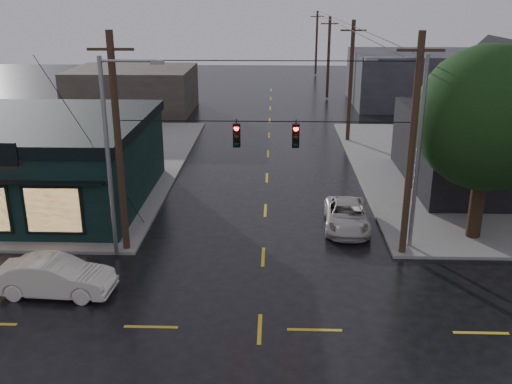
{
  "coord_description": "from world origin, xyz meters",
  "views": [
    {
      "loc": [
        0.45,
        -17.97,
        11.61
      ],
      "look_at": [
        -0.31,
        5.4,
        3.41
      ],
      "focal_mm": 40.0,
      "sensor_mm": 36.0,
      "label": 1
    }
  ],
  "objects_px": {
    "sedan_cream": "(55,277)",
    "utility_pole_nw": "(127,250)",
    "corner_tree": "(488,119)",
    "utility_pole_ne": "(402,254)",
    "suv_silver": "(347,216)"
  },
  "relations": [
    {
      "from": "sedan_cream",
      "to": "suv_silver",
      "type": "distance_m",
      "value": 14.59
    },
    {
      "from": "corner_tree",
      "to": "utility_pole_ne",
      "type": "height_order",
      "value": "corner_tree"
    },
    {
      "from": "corner_tree",
      "to": "utility_pole_nw",
      "type": "height_order",
      "value": "corner_tree"
    },
    {
      "from": "utility_pole_nw",
      "to": "suv_silver",
      "type": "distance_m",
      "value": 11.24
    },
    {
      "from": "sedan_cream",
      "to": "utility_pole_ne",
      "type": "bearing_deg",
      "value": -70.72
    },
    {
      "from": "utility_pole_nw",
      "to": "utility_pole_ne",
      "type": "distance_m",
      "value": 13.0
    },
    {
      "from": "utility_pole_nw",
      "to": "utility_pole_ne",
      "type": "height_order",
      "value": "same"
    },
    {
      "from": "corner_tree",
      "to": "suv_silver",
      "type": "xyz_separation_m",
      "value": [
        -6.12,
        1.18,
        -5.4
      ]
    },
    {
      "from": "corner_tree",
      "to": "suv_silver",
      "type": "bearing_deg",
      "value": 169.08
    },
    {
      "from": "sedan_cream",
      "to": "utility_pole_nw",
      "type": "bearing_deg",
      "value": -20.14
    },
    {
      "from": "utility_pole_ne",
      "to": "suv_silver",
      "type": "relative_size",
      "value": 2.09
    },
    {
      "from": "utility_pole_ne",
      "to": "utility_pole_nw",
      "type": "bearing_deg",
      "value": 180.0
    },
    {
      "from": "corner_tree",
      "to": "utility_pole_nw",
      "type": "bearing_deg",
      "value": -173.41
    },
    {
      "from": "utility_pole_ne",
      "to": "sedan_cream",
      "type": "height_order",
      "value": "utility_pole_ne"
    },
    {
      "from": "utility_pole_nw",
      "to": "sedan_cream",
      "type": "relative_size",
      "value": 2.14
    }
  ]
}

